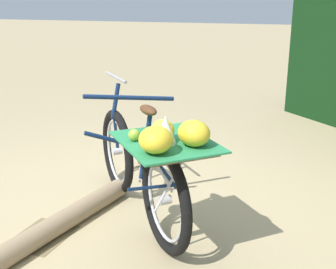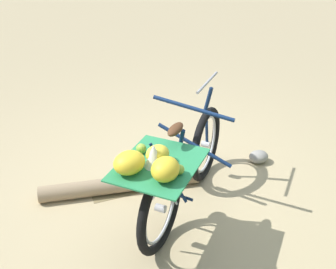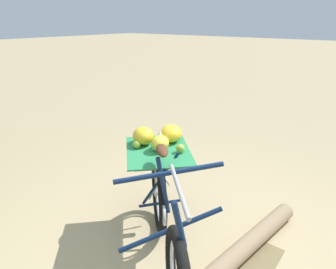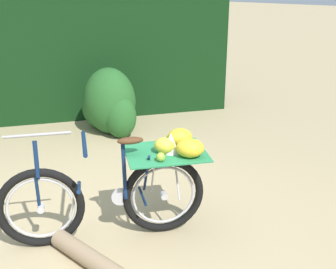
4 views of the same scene
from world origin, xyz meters
TOP-DOWN VIEW (x-y plane):
  - ground_plane at (0.00, 0.00)m, footprint 60.00×60.00m
  - bicycle at (0.11, 0.33)m, footprint 1.46×1.48m
  - fallen_log at (0.48, -0.19)m, footprint 1.51×0.37m
  - path_stone at (-1.01, -0.18)m, footprint 0.21×0.17m
  - leaf_litter_patch at (0.54, -0.28)m, footprint 0.44×0.36m

SIDE VIEW (x-z plane):
  - ground_plane at x=0.00m, z-range 0.00..0.00m
  - leaf_litter_patch at x=0.54m, z-range 0.00..0.01m
  - path_stone at x=-1.01m, z-range 0.00..0.13m
  - fallen_log at x=0.48m, z-range 0.00..0.15m
  - bicycle at x=0.11m, z-range -0.02..1.01m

